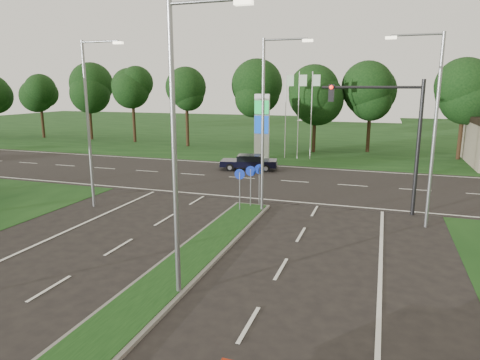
% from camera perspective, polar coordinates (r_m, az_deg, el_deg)
% --- Properties ---
extents(verge_far, '(160.00, 50.00, 0.02)m').
position_cam_1_polar(verge_far, '(61.23, 12.15, 5.81)').
color(verge_far, '#123311').
rests_on(verge_far, ground).
extents(cross_road, '(160.00, 12.00, 0.02)m').
position_cam_1_polar(cross_road, '(30.97, 5.50, -0.09)').
color(cross_road, black).
rests_on(cross_road, ground).
extents(median_kerb, '(2.00, 26.00, 0.12)m').
position_cam_1_polar(median_kerb, '(13.36, -15.40, -17.53)').
color(median_kerb, slate).
rests_on(median_kerb, ground).
extents(streetlight_median_near, '(2.53, 0.22, 9.00)m').
position_cam_1_polar(streetlight_median_near, '(12.94, -8.03, 5.38)').
color(streetlight_median_near, gray).
rests_on(streetlight_median_near, ground).
extents(streetlight_median_far, '(2.53, 0.22, 9.00)m').
position_cam_1_polar(streetlight_median_far, '(22.30, 3.58, 8.33)').
color(streetlight_median_far, gray).
rests_on(streetlight_median_far, ground).
extents(streetlight_left_far, '(2.53, 0.22, 9.00)m').
position_cam_1_polar(streetlight_left_far, '(24.68, -19.30, 8.05)').
color(streetlight_left_far, gray).
rests_on(streetlight_left_far, ground).
extents(streetlight_right_far, '(2.53, 0.22, 9.00)m').
position_cam_1_polar(streetlight_right_far, '(21.65, 24.11, 7.18)').
color(streetlight_right_far, gray).
rests_on(streetlight_right_far, ground).
extents(traffic_signal, '(5.10, 0.42, 7.00)m').
position_cam_1_polar(traffic_signal, '(23.58, 19.67, 6.82)').
color(traffic_signal, black).
rests_on(traffic_signal, ground).
extents(median_signs, '(1.16, 1.76, 2.38)m').
position_cam_1_polar(median_signs, '(23.43, 1.36, 0.22)').
color(median_signs, gray).
rests_on(median_signs, ground).
extents(gas_pylon, '(5.80, 1.26, 8.00)m').
position_cam_1_polar(gas_pylon, '(40.10, 3.25, 7.38)').
color(gas_pylon, silver).
rests_on(gas_pylon, ground).
extents(treeline_far, '(6.00, 6.00, 9.90)m').
position_cam_1_polar(treeline_far, '(45.91, 10.44, 12.36)').
color(treeline_far, black).
rests_on(treeline_far, ground).
extents(navy_sedan, '(4.77, 2.69, 1.24)m').
position_cam_1_polar(navy_sedan, '(34.75, 1.23, 2.43)').
color(navy_sedan, black).
rests_on(navy_sedan, ground).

